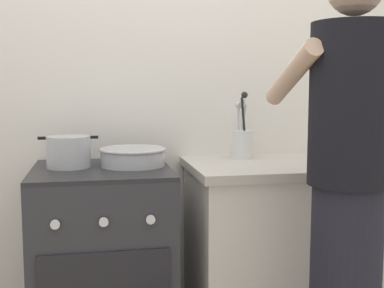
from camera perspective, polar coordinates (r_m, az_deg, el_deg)
The scene contains 8 objects.
back_wall at distance 2.62m, azimuth 1.62°, elevation 6.44°, with size 3.20×0.10×2.50m.
countertop at distance 2.52m, azimuth 11.33°, elevation -12.12°, with size 1.00×0.60×0.90m.
stove_range at distance 2.35m, azimuth -10.05°, elevation -13.62°, with size 0.60×0.62×0.90m.
pot at distance 2.27m, azimuth -13.87°, elevation -0.87°, with size 0.26×0.19×0.14m.
mixing_bowl at distance 2.26m, azimuth -6.77°, elevation -1.36°, with size 0.30×0.30×0.08m.
utensil_crock at distance 2.49m, azimuth 5.74°, elevation 0.48°, with size 0.10×0.10×0.33m.
oil_bottle at distance 2.40m, azimuth 16.82°, elevation 0.50°, with size 0.06×0.06×0.27m.
person at distance 1.92m, azimuth 17.30°, elevation -5.57°, with size 0.41×0.50×1.70m.
Camera 1 is at (-0.38, -2.06, 1.25)m, focal length 46.81 mm.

